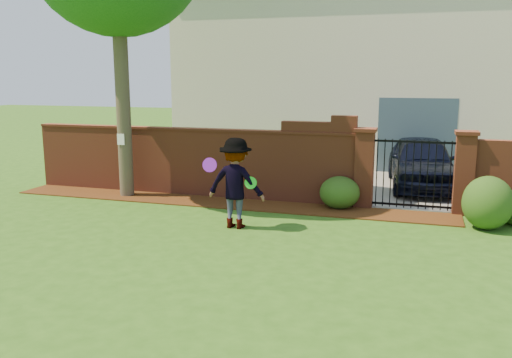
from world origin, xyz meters
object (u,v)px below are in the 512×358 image
(man, at_px, (235,183))
(car, at_px, (423,163))
(frisbee_purple, at_px, (210,165))
(frisbee_green, at_px, (251,183))

(man, bearing_deg, car, -124.03)
(frisbee_purple, relative_size, frisbee_green, 1.18)
(man, distance_m, frisbee_purple, 0.64)
(car, xyz_separation_m, frisbee_purple, (-4.11, -5.34, 0.60))
(frisbee_purple, xyz_separation_m, frisbee_green, (0.82, 0.13, -0.34))
(man, distance_m, frisbee_green, 0.38)
(man, bearing_deg, frisbee_purple, 27.37)
(car, xyz_separation_m, frisbee_green, (-3.29, -5.22, 0.26))
(frisbee_purple, distance_m, frisbee_green, 0.90)
(man, height_order, frisbee_green, man)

